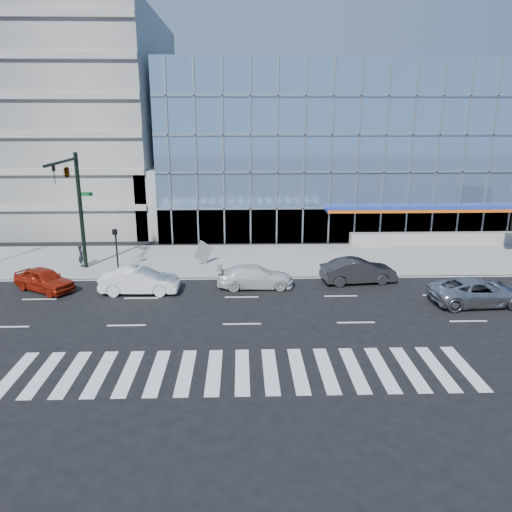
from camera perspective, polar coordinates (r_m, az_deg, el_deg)
The scene contains 15 objects.
ground at distance 30.00m, azimuth -1.65°, elevation -4.72°, with size 160.00×160.00×0.00m, color black.
sidewalk at distance 37.58m, azimuth -1.69°, elevation -0.34°, with size 120.00×8.00×0.15m, color gray.
theatre_building at distance 55.97m, azimuth 13.04°, elevation 12.30°, with size 42.00×26.00×15.00m, color #7699C5.
parking_garage at distance 57.69m, azimuth -22.76°, elevation 14.09°, with size 24.00×24.00×20.00m, color gray.
ramp_block at distance 47.10m, azimuth -9.11°, elevation 6.41°, with size 6.00×8.00×6.00m, color gray.
tower_backdrop at distance 103.48m, azimuth -20.17°, elevation 22.37°, with size 14.00×14.00×48.00m, color gray.
traffic_signal at distance 34.75m, azimuth -20.38°, elevation 7.63°, with size 1.14×5.74×8.00m.
ped_signal_post at distance 35.13m, azimuth -15.71°, elevation 1.41°, with size 0.30×0.33×3.00m.
silver_suv at distance 31.35m, azimuth 24.05°, elevation -3.75°, with size 2.53×5.49×1.53m, color #ACABB0.
white_suv at distance 31.48m, azimuth -0.10°, elevation -2.37°, with size 1.96×4.82×1.40m, color silver.
white_sedan at distance 31.25m, azimuth -13.18°, elevation -2.78°, with size 1.65×4.73×1.56m, color white.
dark_sedan at distance 32.97m, azimuth 11.60°, elevation -1.69°, with size 1.67×4.80×1.58m, color black.
red_sedan at distance 33.55m, azimuth -23.06°, elevation -2.49°, with size 1.69×4.20×1.43m, color maroon.
pedestrian at distance 37.41m, azimuth -19.37°, elevation 0.04°, with size 0.57×0.37×1.57m, color black.
tilted_panel at distance 35.90m, azimuth -6.05°, elevation 0.43°, with size 1.30×0.06×1.30m, color #A5A5A5.
Camera 1 is at (0.00, -28.11, 10.50)m, focal length 35.00 mm.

